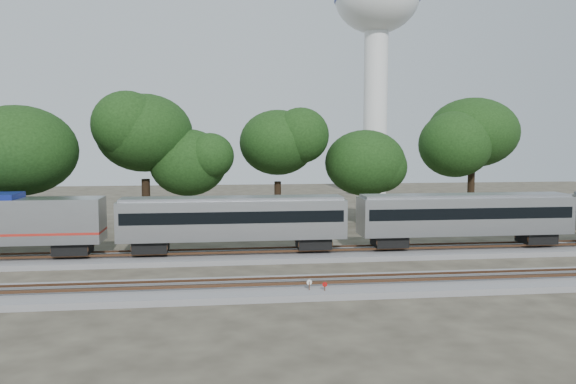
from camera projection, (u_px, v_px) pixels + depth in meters
The scene contains 14 objects.
ground at pixel (214, 278), 38.26m from camera, with size 160.00×160.00×0.00m, color #383328.
track_far at pixel (215, 257), 44.17m from camera, with size 160.00×5.00×0.73m.
track_near at pixel (213, 290), 34.29m from camera, with size 160.00×5.00×0.73m.
train at pixel (573, 212), 47.53m from camera, with size 110.88×3.17×4.67m.
switch_stand_red at pixel (325, 288), 33.40m from camera, with size 0.29×0.06×0.93m.
switch_stand_white at pixel (309, 286), 33.58m from camera, with size 0.33×0.10×1.03m.
switch_lever at pixel (317, 295), 33.42m from camera, with size 0.50×0.30×0.30m, color #512D19.
water_tower at pixel (377, 23), 90.76m from camera, with size 13.79×13.79×38.17m.
tree_2 at pixel (18, 151), 49.81m from camera, with size 8.55×8.55×12.05m.
tree_3 at pixel (145, 133), 56.40m from camera, with size 10.22×10.22×14.41m.
tree_4 at pixel (188, 163), 56.75m from camera, with size 7.19×7.19×10.13m.
tree_5 at pixel (278, 143), 60.16m from camera, with size 9.23×9.23×13.01m.
tree_6 at pixel (365, 163), 60.95m from camera, with size 6.98×6.98×9.85m.
tree_7 at pixel (473, 133), 67.05m from camera, with size 10.39×10.39×14.65m.
Camera 1 is at (0.47, -37.89, 9.37)m, focal length 35.00 mm.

